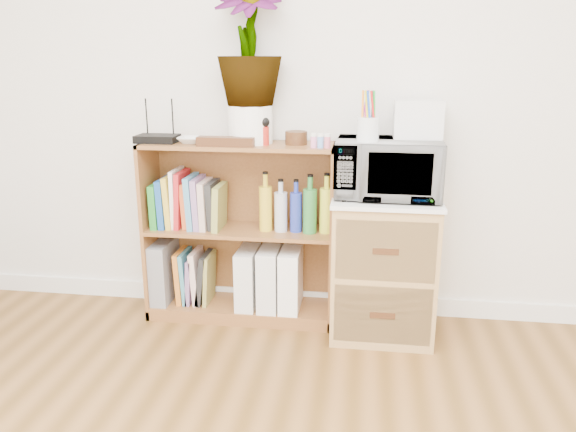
# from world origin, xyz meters

# --- Properties ---
(skirting_board) EXTENTS (4.00, 0.02, 0.10)m
(skirting_board) POSITION_xyz_m (0.00, 2.24, 0.05)
(skirting_board) COLOR white
(skirting_board) RESTS_ON ground
(bookshelf) EXTENTS (1.00, 0.30, 0.95)m
(bookshelf) POSITION_xyz_m (-0.35, 2.10, 0.47)
(bookshelf) COLOR brown
(bookshelf) RESTS_ON ground
(wicker_unit) EXTENTS (0.50, 0.45, 0.70)m
(wicker_unit) POSITION_xyz_m (0.40, 2.02, 0.35)
(wicker_unit) COLOR #9E7542
(wicker_unit) RESTS_ON ground
(microwave) EXTENTS (0.51, 0.35, 0.28)m
(microwave) POSITION_xyz_m (0.40, 2.02, 0.86)
(microwave) COLOR white
(microwave) RESTS_ON wicker_unit
(pen_cup) EXTENTS (0.10, 0.10, 0.11)m
(pen_cup) POSITION_xyz_m (0.30, 1.95, 1.05)
(pen_cup) COLOR silver
(pen_cup) RESTS_ON microwave
(small_appliance) EXTENTS (0.23, 0.19, 0.18)m
(small_appliance) POSITION_xyz_m (0.53, 2.11, 1.09)
(small_appliance) COLOR silver
(small_appliance) RESTS_ON microwave
(router) EXTENTS (0.21, 0.14, 0.04)m
(router) POSITION_xyz_m (-0.77, 2.08, 0.97)
(router) COLOR black
(router) RESTS_ON bookshelf
(white_bowl) EXTENTS (0.13, 0.13, 0.03)m
(white_bowl) POSITION_xyz_m (-0.59, 2.07, 0.97)
(white_bowl) COLOR silver
(white_bowl) RESTS_ON bookshelf
(plant_pot) EXTENTS (0.22, 0.22, 0.19)m
(plant_pot) POSITION_xyz_m (-0.29, 2.12, 1.04)
(plant_pot) COLOR white
(plant_pot) RESTS_ON bookshelf
(potted_plant) EXTENTS (0.33, 0.33, 0.59)m
(potted_plant) POSITION_xyz_m (-0.29, 2.12, 1.43)
(potted_plant) COLOR #2F6B2A
(potted_plant) RESTS_ON plant_pot
(trinket_box) EXTENTS (0.28, 0.07, 0.05)m
(trinket_box) POSITION_xyz_m (-0.39, 2.00, 0.97)
(trinket_box) COLOR #3A1B0F
(trinket_box) RESTS_ON bookshelf
(kokeshi_doll) EXTENTS (0.04, 0.04, 0.09)m
(kokeshi_doll) POSITION_xyz_m (-0.21, 2.06, 1.00)
(kokeshi_doll) COLOR #B12015
(kokeshi_doll) RESTS_ON bookshelf
(wooden_bowl) EXTENTS (0.11, 0.11, 0.07)m
(wooden_bowl) POSITION_xyz_m (-0.06, 2.11, 0.98)
(wooden_bowl) COLOR #381C0F
(wooden_bowl) RESTS_ON bookshelf
(paint_jars) EXTENTS (0.12, 0.04, 0.06)m
(paint_jars) POSITION_xyz_m (0.07, 2.01, 0.98)
(paint_jars) COLOR pink
(paint_jars) RESTS_ON bookshelf
(file_box) EXTENTS (0.10, 0.27, 0.33)m
(file_box) POSITION_xyz_m (-0.79, 2.10, 0.24)
(file_box) COLOR slate
(file_box) RESTS_ON bookshelf
(magazine_holder_left) EXTENTS (0.10, 0.25, 0.32)m
(magazine_holder_left) POSITION_xyz_m (-0.31, 2.09, 0.23)
(magazine_holder_left) COLOR silver
(magazine_holder_left) RESTS_ON bookshelf
(magazine_holder_mid) EXTENTS (0.10, 0.26, 0.33)m
(magazine_holder_mid) POSITION_xyz_m (-0.19, 2.09, 0.24)
(magazine_holder_mid) COLOR silver
(magazine_holder_mid) RESTS_ON bookshelf
(magazine_holder_right) EXTENTS (0.10, 0.26, 0.33)m
(magazine_holder_right) POSITION_xyz_m (-0.08, 2.09, 0.23)
(magazine_holder_right) COLOR white
(magazine_holder_right) RESTS_ON bookshelf
(cookbooks) EXTENTS (0.38, 0.20, 0.31)m
(cookbooks) POSITION_xyz_m (-0.63, 2.10, 0.63)
(cookbooks) COLOR #228029
(cookbooks) RESTS_ON bookshelf
(liquor_bottles) EXTENTS (0.38, 0.07, 0.30)m
(liquor_bottles) POSITION_xyz_m (-0.05, 2.10, 0.64)
(liquor_bottles) COLOR gold
(liquor_bottles) RESTS_ON bookshelf
(lower_books) EXTENTS (0.19, 0.19, 0.29)m
(lower_books) POSITION_xyz_m (-0.61, 2.10, 0.21)
(lower_books) COLOR #C66E23
(lower_books) RESTS_ON bookshelf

